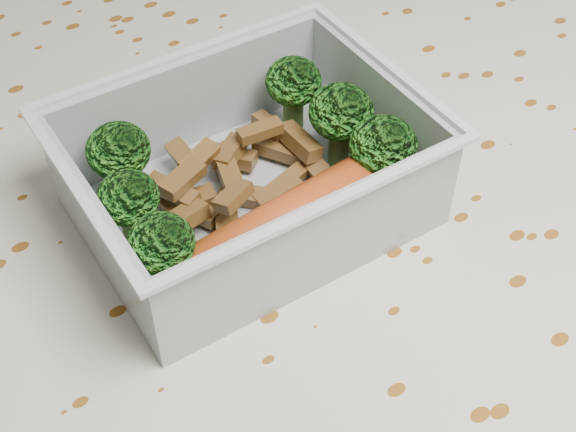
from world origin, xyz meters
TOP-DOWN VIEW (x-y plane):
  - dining_table at (0.00, 0.00)m, footprint 1.40×0.90m
  - tablecloth at (0.00, 0.00)m, footprint 1.46×0.96m
  - lunch_container at (0.00, 0.03)m, footprint 0.18×0.14m
  - broccoli_florets at (0.01, 0.04)m, footprint 0.15×0.11m
  - meat_pile at (-0.00, 0.05)m, footprint 0.10×0.07m
  - sausage at (0.00, -0.00)m, footprint 0.15×0.03m

SIDE VIEW (x-z plane):
  - dining_table at x=0.00m, z-range 0.29..1.04m
  - tablecloth at x=0.00m, z-range 0.62..0.81m
  - meat_pile at x=0.00m, z-range 0.76..0.79m
  - lunch_container at x=0.00m, z-range 0.75..0.81m
  - sausage at x=0.00m, z-range 0.77..0.79m
  - broccoli_florets at x=0.01m, z-range 0.77..0.82m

